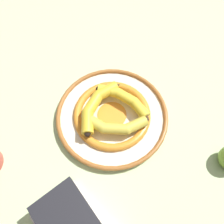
{
  "coord_description": "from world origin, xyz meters",
  "views": [
    {
      "loc": [
        0.06,
        0.33,
        0.63
      ],
      "look_at": [
        0.04,
        0.02,
        0.04
      ],
      "focal_mm": 35.0,
      "sensor_mm": 36.0,
      "label": 1
    }
  ],
  "objects": [
    {
      "name": "banana_c",
      "position": [
        -0.0,
        -0.01,
        0.05
      ],
      "size": [
        0.16,
        0.14,
        0.03
      ],
      "rotation": [
        0.0,
        0.0,
        11.91
      ],
      "color": "yellow",
      "rests_on": "decorative_bowl"
    },
    {
      "name": "banana_b",
      "position": [
        0.04,
        0.07,
        0.05
      ],
      "size": [
        0.2,
        0.08,
        0.03
      ],
      "rotation": [
        0.0,
        0.0,
        9.3
      ],
      "color": "gold",
      "rests_on": "decorative_bowl"
    },
    {
      "name": "decorative_bowl",
      "position": [
        0.04,
        0.02,
        0.02
      ],
      "size": [
        0.35,
        0.35,
        0.03
      ],
      "color": "beige",
      "rests_on": "ground_plane"
    },
    {
      "name": "banana_a",
      "position": [
        0.09,
        0.0,
        0.05
      ],
      "size": [
        0.13,
        0.18,
        0.04
      ],
      "rotation": [
        0.0,
        0.0,
        7.31
      ],
      "color": "gold",
      "rests_on": "decorative_bowl"
    },
    {
      "name": "ground_plane",
      "position": [
        0.0,
        0.0,
        0.0
      ],
      "size": [
        2.8,
        2.8,
        0.0
      ],
      "primitive_type": "plane",
      "color": "#B2C693"
    }
  ]
}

